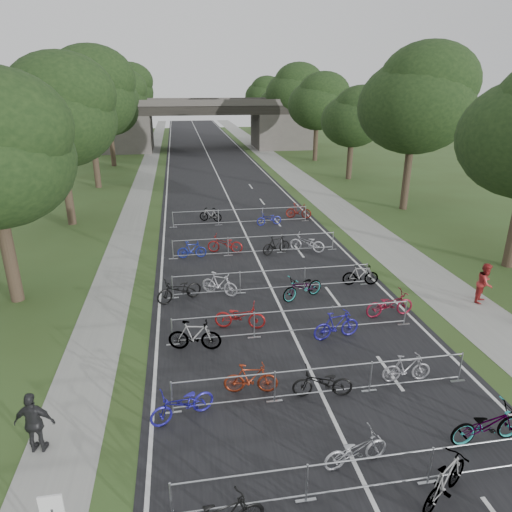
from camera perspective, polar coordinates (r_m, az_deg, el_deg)
The scene contains 47 objects.
road at distance 54.93m, azimuth -5.39°, elevation 11.15°, with size 11.00×140.00×0.01m, color black.
sidewalk_right at distance 56.09m, azimuth 2.95°, elevation 11.41°, with size 3.00×140.00×0.01m, color gray.
sidewalk_left at distance 54.90m, azimuth -13.35°, elevation 10.69°, with size 2.00×140.00×0.01m, color gray.
lane_markings at distance 54.93m, azimuth -5.39°, elevation 11.15°, with size 0.12×140.00×0.00m, color silver.
overpass_bridge at distance 69.36m, azimuth -6.51°, elevation 16.05°, with size 31.00×8.00×7.05m.
tree_left_1 at distance 32.84m, azimuth -23.55°, elevation 15.96°, with size 7.56×7.56×11.53m.
tree_right_1 at distance 36.26m, azimuth 19.53°, elevation 17.73°, with size 8.18×8.18×12.47m.
tree_left_2 at distance 44.57m, azimuth -20.20°, elevation 18.30°, with size 8.40×8.40×12.81m.
tree_right_2 at distance 47.27m, azimuth 12.16°, elevation 16.50°, with size 6.16×6.16×9.39m.
tree_left_3 at distance 56.49m, azimuth -17.93°, elevation 17.18°, with size 6.72×6.72×10.25m.
tree_right_3 at distance 58.55m, azimuth 7.81°, elevation 18.46°, with size 7.17×7.17×10.93m.
tree_left_4 at distance 68.37m, azimuth -16.68°, elevation 18.46°, with size 7.56×7.56×11.53m.
tree_right_4 at distance 70.08m, azimuth 4.82°, elevation 19.73°, with size 8.18×8.18×12.47m.
tree_left_5 at distance 80.29m, azimuth -15.79°, elevation 19.36°, with size 8.40×8.40×12.81m.
tree_right_5 at distance 81.82m, azimuth 2.62°, elevation 18.56°, with size 6.16×6.16×9.39m.
tree_left_6 at distance 92.28m, azimuth -14.98°, elevation 18.51°, with size 6.72×6.72×10.25m.
tree_right_6 at distance 93.55m, azimuth 1.00°, elevation 19.46°, with size 7.17×7.17×10.93m.
barrier_row_1 at distance 12.17m, azimuth 14.04°, elevation -24.95°, with size 9.70×0.08×1.10m.
barrier_row_2 at distance 14.69m, azimuth 8.43°, elevation -15.28°, with size 9.70×0.08×1.10m.
barrier_row_3 at distance 17.77m, azimuth 4.71°, elevation -8.22°, with size 9.70×0.08×1.10m.
barrier_row_4 at distance 21.26m, azimuth 2.10°, elevation -3.07°, with size 9.70×0.08×1.10m.
barrier_row_5 at distance 25.83m, azimuth -0.13°, elevation 1.36°, with size 9.70×0.08×1.10m.
barrier_row_6 at distance 31.48m, azimuth -1.93°, elevation 4.95°, with size 9.70×0.08×1.10m.
bike_5 at distance 12.78m, azimuth 12.37°, elevation -22.57°, with size 0.62×1.79×0.94m, color #9B9CA2.
bike_6 at distance 12.48m, azimuth 22.60°, elevation -24.51°, with size 0.55×1.95×1.17m, color #9EA1A6.
bike_7 at distance 14.45m, azimuth 26.90°, elevation -18.29°, with size 0.75×2.14×1.12m, color #9EA1A6.
bike_8 at distance 13.93m, azimuth -9.17°, elevation -17.83°, with size 0.68×1.95×1.02m, color #221C9B.
bike_9 at distance 14.72m, azimuth -0.64°, elevation -15.09°, with size 0.48×1.71×1.03m, color maroon.
bike_10 at distance 14.72m, azimuth 8.34°, elevation -15.45°, with size 0.65×1.88×0.99m, color black.
bike_11 at distance 15.97m, azimuth 18.30°, elevation -13.20°, with size 0.47×1.65×0.99m, color gray.
bike_12 at distance 16.91m, azimuth -7.67°, elevation -9.83°, with size 0.55×1.94×1.17m, color #9EA1A6.
bike_13 at distance 18.16m, azimuth -2.01°, elevation -7.52°, with size 0.70×2.02×1.06m, color maroon.
bike_14 at distance 17.71m, azimuth 10.02°, elevation -8.52°, with size 0.53×1.88×1.13m, color navy.
bike_15 at distance 19.82m, azimuth 16.35°, elevation -5.80°, with size 0.73×2.10×1.10m, color maroon.
bike_16 at distance 20.57m, azimuth -9.56°, elevation -4.19°, with size 0.73×2.10×1.10m, color black.
bike_17 at distance 20.94m, azimuth -4.59°, elevation -3.51°, with size 0.51×1.81×1.09m, color #B7B6BE.
bike_18 at distance 20.62m, azimuth 5.86°, elevation -3.91°, with size 0.75×2.14×1.12m, color #9EA1A6.
bike_19 at distance 22.44m, azimuth 12.94°, elevation -2.34°, with size 0.49×1.74×1.05m, color #9EA1A6.
bike_20 at distance 25.53m, azimuth -8.04°, elevation 0.78°, with size 0.46×1.62×0.97m, color navy.
bike_21 at distance 26.12m, azimuth -3.90°, elevation 1.51°, with size 0.71×2.02×1.06m, color maroon.
bike_22 at distance 25.91m, azimuth 2.56°, elevation 1.40°, with size 0.51×1.81×1.08m, color black.
bike_23 at distance 26.41m, azimuth 6.41°, elevation 1.64°, with size 0.71×2.02×1.06m, color silver.
bike_25 at distance 32.27m, azimuth -5.70°, elevation 5.15°, with size 0.46×1.63×0.98m, color #9EA1A6.
bike_26 at distance 31.28m, azimuth 1.65°, elevation 4.68°, with size 0.61×1.75×0.92m, color navy.
bike_27 at distance 33.01m, azimuth 5.34°, elevation 5.63°, with size 0.52×1.83×1.10m, color maroon.
pedestrian_b at distance 22.46m, azimuth 26.71°, elevation -3.05°, with size 0.88×0.69×1.82m, color maroon.
pedestrian_c at distance 13.84m, azimuth -25.93°, elevation -18.27°, with size 1.04×0.43×1.78m, color #232426.
Camera 1 is at (-4.00, -4.02, 9.15)m, focal length 32.00 mm.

